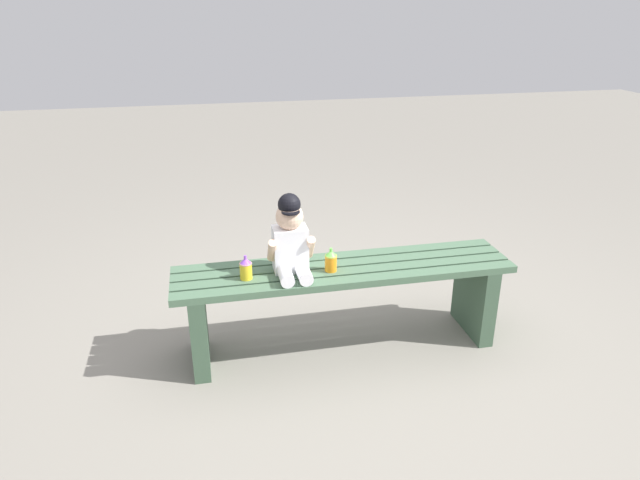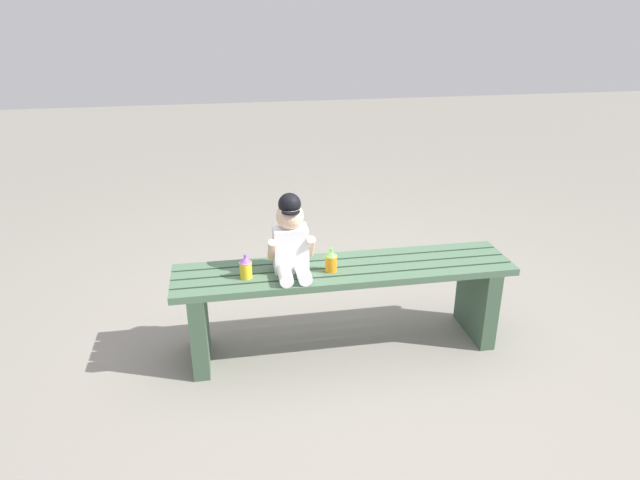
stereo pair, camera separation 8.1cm
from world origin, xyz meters
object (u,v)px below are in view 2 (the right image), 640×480
object	(u,v)px
sippy_cup_left	(246,267)
child_figure	(291,239)
sippy_cup_right	(331,260)
park_bench	(344,293)

from	to	relation	value
sippy_cup_left	child_figure	bearing A→B (deg)	8.71
sippy_cup_left	sippy_cup_right	world-z (taller)	same
park_bench	sippy_cup_right	size ratio (longest dim) A/B	14.04
park_bench	child_figure	bearing A→B (deg)	179.86
child_figure	sippy_cup_left	size ratio (longest dim) A/B	3.26
park_bench	sippy_cup_right	xyz separation A→B (m)	(-0.08, -0.03, 0.21)
sippy_cup_left	sippy_cup_right	size ratio (longest dim) A/B	1.00
child_figure	sippy_cup_right	bearing A→B (deg)	-10.16
park_bench	child_figure	world-z (taller)	child_figure
park_bench	child_figure	xyz separation A→B (m)	(-0.27, 0.00, 0.33)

